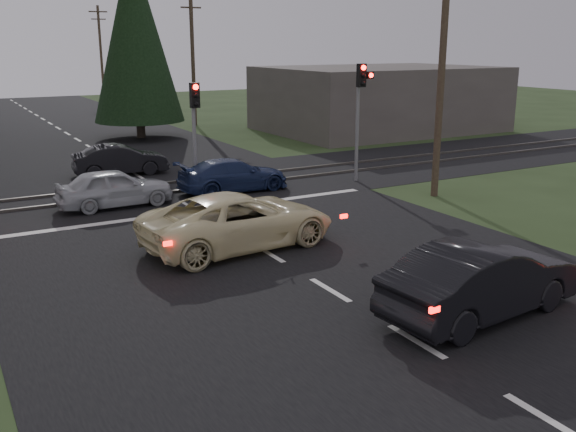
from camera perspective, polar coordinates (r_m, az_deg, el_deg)
ground at (r=14.84m, az=3.77°, el=-6.61°), size 120.00×120.00×0.00m
road at (r=23.45m, az=-9.68°, el=1.41°), size 14.00×100.00×0.01m
rail_corridor at (r=25.30m, az=-11.24°, el=2.35°), size 120.00×8.00×0.01m
stop_line at (r=21.81m, az=-8.06°, el=0.46°), size 13.00×0.35×0.00m
rail_near at (r=24.55m, az=-10.65°, el=2.09°), size 120.00×0.12×0.10m
rail_far at (r=26.03m, az=-11.80°, el=2.78°), size 120.00×0.12×0.10m
traffic_signal_right at (r=25.96m, az=6.49°, el=10.26°), size 0.68×0.48×4.70m
traffic_signal_center at (r=23.93m, az=-8.27°, el=8.57°), size 0.32×0.48×4.10m
utility_pole_near at (r=23.79m, az=13.53°, el=12.91°), size 1.80×0.26×9.00m
utility_pole_mid at (r=44.52m, az=-8.48°, el=14.03°), size 1.80×0.26×9.00m
utility_pole_far at (r=68.42m, az=-16.31°, el=13.95°), size 1.80×0.26×9.00m
conifer_tree at (r=39.11m, az=-13.43°, el=15.51°), size 5.20×5.20×11.00m
building_right at (r=42.30m, az=8.07°, el=10.29°), size 14.00×10.00×4.00m
cream_coupe at (r=17.69m, az=-4.39°, el=-0.41°), size 5.67×3.01×1.52m
dark_hatchback at (r=13.84m, az=16.82°, el=-5.49°), size 4.81×2.09×1.54m
silver_car at (r=22.84m, az=-15.17°, el=2.43°), size 3.94×1.65×1.33m
blue_sedan at (r=24.47m, az=-4.90°, el=3.63°), size 4.27×1.75×1.24m
dark_car_far at (r=28.37m, az=-14.68°, el=4.84°), size 4.04×1.75×1.29m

